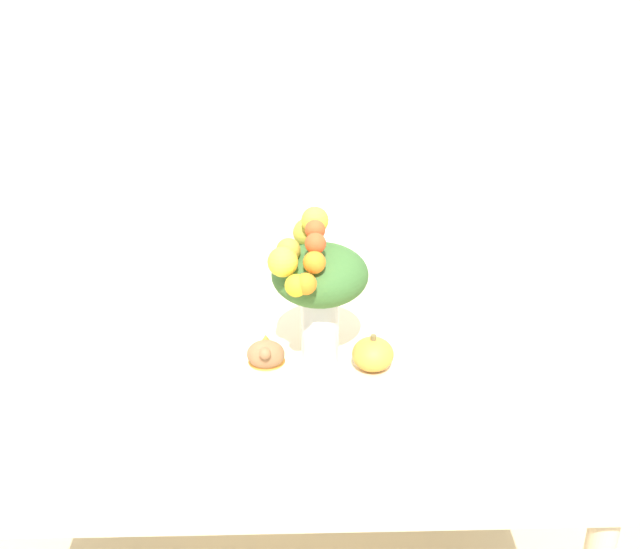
{
  "coord_description": "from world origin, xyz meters",
  "views": [
    {
      "loc": [
        0.04,
        -1.56,
        1.75
      ],
      "look_at": [
        0.08,
        0.05,
        1.0
      ],
      "focal_mm": 42.0,
      "sensor_mm": 36.0,
      "label": 1
    }
  ],
  "objects_px": {
    "pumpkin": "(373,354)",
    "turkey_figurine": "(266,351)",
    "dining_chair_near_window": "(365,305)",
    "flower_vase": "(318,283)"
  },
  "relations": [
    {
      "from": "pumpkin",
      "to": "dining_chair_near_window",
      "type": "relative_size",
      "value": 0.11
    },
    {
      "from": "pumpkin",
      "to": "turkey_figurine",
      "type": "height_order",
      "value": "pumpkin"
    },
    {
      "from": "turkey_figurine",
      "to": "flower_vase",
      "type": "bearing_deg",
      "value": 1.08
    },
    {
      "from": "flower_vase",
      "to": "turkey_figurine",
      "type": "distance_m",
      "value": 0.22
    },
    {
      "from": "dining_chair_near_window",
      "to": "turkey_figurine",
      "type": "bearing_deg",
      "value": -113.29
    },
    {
      "from": "pumpkin",
      "to": "turkey_figurine",
      "type": "relative_size",
      "value": 0.82
    },
    {
      "from": "flower_vase",
      "to": "dining_chair_near_window",
      "type": "distance_m",
      "value": 0.97
    },
    {
      "from": "pumpkin",
      "to": "turkey_figurine",
      "type": "xyz_separation_m",
      "value": [
        -0.26,
        0.03,
        -0.0
      ]
    },
    {
      "from": "pumpkin",
      "to": "turkey_figurine",
      "type": "distance_m",
      "value": 0.26
    },
    {
      "from": "dining_chair_near_window",
      "to": "flower_vase",
      "type": "bearing_deg",
      "value": -105.21
    }
  ]
}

